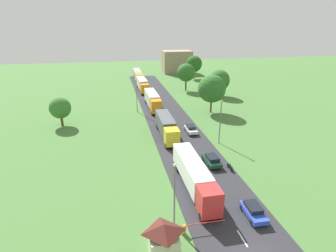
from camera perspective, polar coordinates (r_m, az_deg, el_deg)
The scene contains 24 objects.
road at distance 48.38m, azimuth 4.01°, elevation -4.91°, with size 10.00×140.00×0.06m, color #2B2B30.
lane_marking_centre at distance 45.54m, azimuth 5.09°, elevation -6.60°, with size 0.16×123.17×0.01m.
truck_lead at distance 37.10m, azimuth 5.32°, elevation -9.72°, with size 2.56×13.95×3.55m.
truck_second at distance 53.22m, azimuth -0.31°, elevation 0.01°, with size 2.56×12.14×3.60m.
truck_third at distance 71.13m, azimuth -3.15°, elevation 5.35°, with size 2.57×13.11×3.71m.
truck_fourth at distance 89.60m, azimuth -5.19°, elevation 8.42°, with size 2.69×12.51×3.60m.
truck_fifth at distance 105.90m, azimuth -6.15°, elevation 10.25°, with size 2.64×14.60×3.48m.
car_lead at distance 34.32m, azimuth 16.87°, elevation -16.07°, with size 1.87×4.01×1.42m.
car_second at distance 43.87m, azimuth 8.82°, elevation -6.74°, with size 1.98×4.29×1.50m.
car_third at distance 55.58m, azimuth 4.64°, elevation -0.58°, with size 1.82×4.07×1.44m.
motorcycle_courier at distance 43.07m, azimuth 12.40°, elevation -8.00°, with size 0.28×1.94×0.91m.
guard_booth at distance 27.97m, azimuth -0.87°, elevation -22.08°, with size 3.04×2.95×3.62m.
barrier_gate at distance 31.15m, azimuth 4.79°, elevation -19.67°, with size 4.64×0.28×1.05m.
person_lead at distance 28.44m, azimuth 0.08°, elevation -23.70°, with size 0.38×0.23×1.76m.
person_second at distance 30.70m, azimuth -0.35°, elevation -19.82°, with size 0.38×0.22×1.70m.
lamppost_lead at distance 29.72m, azimuth 1.31°, elevation -13.22°, with size 0.36×0.36×7.57m.
lamppost_second at distance 50.30m, azimuth 10.53°, elevation 1.27°, with size 0.36×0.36×8.00m.
lamppost_third at distance 67.59m, azimuth -6.35°, elevation 6.52°, with size 0.36×0.36×8.15m.
tree_oak at distance 62.45m, azimuth -20.94°, elevation 3.42°, with size 4.41×4.41×6.07m.
tree_birch at distance 83.49m, azimuth 10.29°, elevation 9.07°, with size 6.06×6.06×7.70m.
tree_maple at distance 108.39m, azimuth 5.28°, elevation 12.38°, with size 6.00×6.00×8.58m.
tree_pine at distance 67.54m, azimuth 8.85°, elevation 7.45°, with size 6.56×6.56×9.06m.
tree_elm at distance 88.99m, azimuth 3.67°, elevation 10.71°, with size 5.59×5.59×8.48m.
distant_building at distance 122.05m, azimuth 1.80°, elevation 12.85°, with size 11.82×8.06×8.98m, color #9E846B.
Camera 1 is at (-11.87, -17.57, 20.76)m, focal length 30.19 mm.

